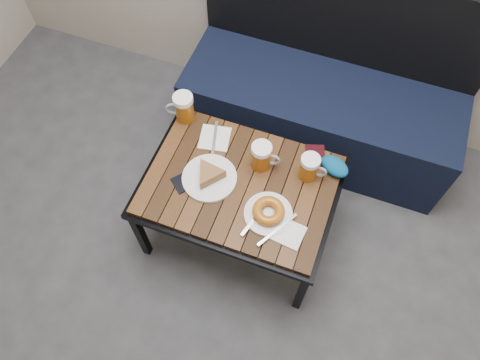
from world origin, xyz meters
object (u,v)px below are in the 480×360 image
(beer_mug_right, at_px, (310,167))
(plate_bagel, at_px, (268,212))
(cafe_table, at_px, (240,188))
(plate_pie, at_px, (209,176))
(bench, at_px, (320,107))
(passport_burgundy, at_px, (315,156))
(beer_mug_left, at_px, (184,107))
(knit_pouch, at_px, (335,166))
(passport_navy, at_px, (187,180))
(beer_mug_centre, at_px, (262,156))

(beer_mug_right, bearing_deg, plate_bagel, -116.47)
(cafe_table, height_order, plate_pie, plate_pie)
(bench, bearing_deg, cafe_table, -106.27)
(cafe_table, relative_size, passport_burgundy, 7.06)
(beer_mug_left, relative_size, knit_pouch, 1.10)
(bench, height_order, passport_burgundy, bench)
(beer_mug_right, relative_size, passport_navy, 1.10)
(plate_bagel, bearing_deg, cafe_table, 148.17)
(beer_mug_centre, relative_size, plate_pie, 0.59)
(bench, relative_size, beer_mug_centre, 9.94)
(cafe_table, xyz_separation_m, beer_mug_right, (0.26, 0.14, 0.11))
(cafe_table, xyz_separation_m, passport_burgundy, (0.27, 0.24, 0.05))
(beer_mug_centre, xyz_separation_m, passport_navy, (-0.27, -0.19, -0.07))
(plate_pie, xyz_separation_m, plate_bagel, (0.29, -0.07, -0.00))
(bench, distance_m, plate_pie, 0.81)
(beer_mug_left, bearing_deg, knit_pouch, 160.21)
(passport_burgundy, bearing_deg, knit_pouch, -40.65)
(cafe_table, xyz_separation_m, knit_pouch, (0.36, 0.21, 0.07))
(knit_pouch, bearing_deg, cafe_table, -150.24)
(plate_pie, distance_m, plate_bagel, 0.30)
(beer_mug_left, relative_size, plate_pie, 0.62)
(beer_mug_left, height_order, passport_navy, beer_mug_left)
(bench, height_order, passport_navy, bench)
(bench, distance_m, beer_mug_right, 0.61)
(beer_mug_left, bearing_deg, passport_burgundy, 163.27)
(plate_bagel, xyz_separation_m, passport_navy, (-0.38, 0.03, -0.02))
(passport_navy, bearing_deg, beer_mug_right, 62.76)
(bench, xyz_separation_m, cafe_table, (-0.20, -0.68, 0.16))
(cafe_table, bearing_deg, beer_mug_left, 146.34)
(plate_pie, height_order, plate_bagel, plate_pie)
(beer_mug_right, relative_size, plate_bagel, 0.52)
(bench, height_order, knit_pouch, bench)
(beer_mug_right, xyz_separation_m, knit_pouch, (0.10, 0.07, -0.04))
(beer_mug_left, relative_size, beer_mug_centre, 1.04)
(beer_mug_centre, height_order, passport_burgundy, beer_mug_centre)
(plate_pie, bearing_deg, passport_burgundy, 34.26)
(cafe_table, distance_m, beer_mug_left, 0.45)
(beer_mug_left, xyz_separation_m, beer_mug_centre, (0.42, -0.12, -0.00))
(cafe_table, height_order, beer_mug_left, beer_mug_left)
(plate_pie, height_order, knit_pouch, plate_pie)
(passport_burgundy, height_order, knit_pouch, knit_pouch)
(plate_pie, height_order, passport_burgundy, plate_pie)
(bench, bearing_deg, plate_bagel, -92.77)
(passport_navy, distance_m, passport_burgundy, 0.58)
(beer_mug_right, xyz_separation_m, passport_navy, (-0.48, -0.21, -0.06))
(passport_burgundy, relative_size, knit_pouch, 0.89)
(beer_mug_right, height_order, plate_bagel, beer_mug_right)
(beer_mug_centre, bearing_deg, plate_bagel, -73.59)
(beer_mug_right, distance_m, passport_burgundy, 0.12)
(bench, bearing_deg, passport_burgundy, -81.30)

